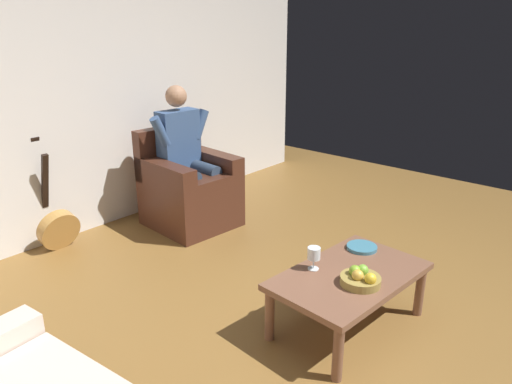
{
  "coord_description": "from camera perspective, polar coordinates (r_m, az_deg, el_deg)",
  "views": [
    {
      "loc": [
        2.36,
        0.96,
        1.88
      ],
      "look_at": [
        -0.17,
        -1.21,
        0.69
      ],
      "focal_mm": 34.25,
      "sensor_mm": 36.0,
      "label": 1
    }
  ],
  "objects": [
    {
      "name": "decorative_dish",
      "position": [
        3.45,
        12.26,
        -6.33
      ],
      "size": [
        0.21,
        0.21,
        0.02
      ],
      "primitive_type": "cylinder",
      "color": "teal",
      "rests_on": "coffee_table"
    },
    {
      "name": "person_seated",
      "position": [
        4.57,
        -8.14,
        4.6
      ],
      "size": [
        0.65,
        0.58,
        1.31
      ],
      "rotation": [
        0.0,
        0.0,
        -0.08
      ],
      "color": "#36507C",
      "rests_on": "ground"
    },
    {
      "name": "armchair",
      "position": [
        4.68,
        -7.9,
        0.23
      ],
      "size": [
        0.77,
        0.81,
        0.91
      ],
      "rotation": [
        0.0,
        0.0,
        -0.08
      ],
      "color": "#442418",
      "rests_on": "ground"
    },
    {
      "name": "fruit_bowl",
      "position": [
        3.01,
        12.13,
        -9.82
      ],
      "size": [
        0.24,
        0.24,
        0.11
      ],
      "color": "olive",
      "rests_on": "coffee_table"
    },
    {
      "name": "coffee_table",
      "position": [
        3.16,
        10.85,
        -10.12
      ],
      "size": [
        1.05,
        0.69,
        0.38
      ],
      "rotation": [
        0.0,
        0.0,
        -0.08
      ],
      "color": "brown",
      "rests_on": "ground"
    },
    {
      "name": "guitar",
      "position": [
        4.5,
        -22.17,
        -3.62
      ],
      "size": [
        0.35,
        0.33,
        0.97
      ],
      "color": "#AF7E3D",
      "rests_on": "ground"
    },
    {
      "name": "wall_back",
      "position": [
        4.65,
        -18.99,
        12.15
      ],
      "size": [
        5.69,
        0.06,
        2.71
      ],
      "primitive_type": "cube",
      "color": "silver",
      "rests_on": "ground"
    },
    {
      "name": "wine_glass_near",
      "position": [
        3.1,
        6.78,
        -7.28
      ],
      "size": [
        0.08,
        0.08,
        0.15
      ],
      "color": "silver",
      "rests_on": "coffee_table"
    },
    {
      "name": "ground_plane",
      "position": [
        3.17,
        15.54,
        -17.61
      ],
      "size": [
        7.16,
        7.16,
        0.0
      ],
      "primitive_type": "plane",
      "color": "brown"
    }
  ]
}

